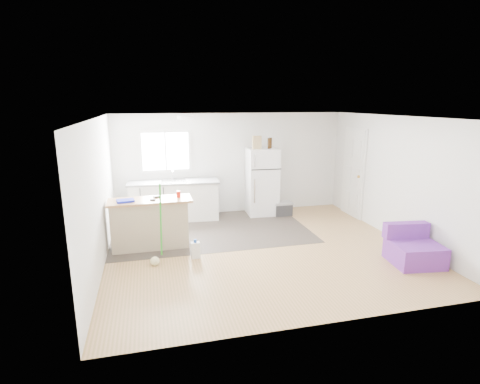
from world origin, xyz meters
name	(u,v)px	position (x,y,z in m)	size (l,w,h in m)	color
room	(262,186)	(0.00, 0.00, 1.20)	(5.51, 5.01, 2.41)	olive
vinyl_zone	(211,230)	(-0.73, 1.25, 0.00)	(4.05, 2.50, 0.00)	#2E2722
window	(166,151)	(-1.55, 2.49, 1.55)	(1.18, 0.06, 0.98)	white
interior_door	(353,173)	(2.72, 1.55, 1.02)	(0.11, 0.92, 2.10)	white
ceiling_fixture	(185,117)	(-1.20, 1.20, 2.36)	(0.30, 0.30, 0.07)	white
kitchen_cabinets	(174,200)	(-1.42, 2.18, 0.46)	(2.07, 0.77, 1.18)	white
peninsula	(150,223)	(-1.98, 0.58, 0.47)	(1.50, 0.58, 0.92)	tan
refrigerator	(262,182)	(0.67, 2.15, 0.80)	(0.73, 0.70, 1.60)	white
cooler	(283,208)	(1.12, 1.91, 0.17)	(0.44, 0.30, 0.33)	#2A2A2C
purple_seat	(413,250)	(2.31, -1.19, 0.23)	(0.86, 0.82, 0.64)	#6D2E97
cleaner_jug	(195,250)	(-1.23, -0.12, 0.15)	(0.16, 0.12, 0.34)	silver
mop	(156,251)	(-1.90, -0.22, 0.23)	(0.24, 0.39, 1.41)	green
red_cup	(178,194)	(-1.43, 0.61, 0.98)	(0.08, 0.08, 0.12)	red
blue_tray	(125,201)	(-2.38, 0.52, 0.94)	(0.30, 0.22, 0.04)	#121CB1
tool_a	(157,197)	(-1.82, 0.69, 0.94)	(0.14, 0.05, 0.03)	black
tool_b	(153,200)	(-1.91, 0.49, 0.94)	(0.10, 0.04, 0.03)	black
cardboard_box	(257,142)	(0.51, 2.07, 1.75)	(0.20, 0.10, 0.30)	tan
bottle_left	(269,143)	(0.79, 2.04, 1.72)	(0.07, 0.07, 0.25)	#341E09
bottle_right	(270,143)	(0.85, 2.11, 1.72)	(0.07, 0.07, 0.25)	#341E09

